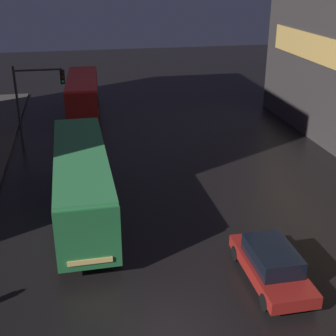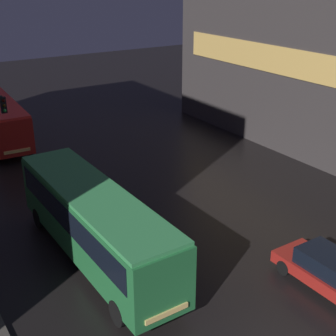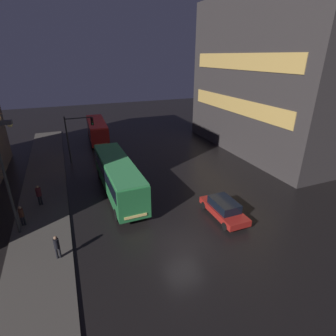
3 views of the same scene
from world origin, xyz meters
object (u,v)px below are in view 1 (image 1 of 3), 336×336
bus_far (83,92)px  traffic_light_main (35,93)px  car_taxi (271,264)px  bus_near (82,177)px

bus_far → traffic_light_main: (-3.13, -7.48, 1.89)m
bus_far → car_taxi: 25.07m
bus_far → car_taxi: size_ratio=2.09×
bus_near → traffic_light_main: size_ratio=2.00×
bus_near → bus_far: bearing=-92.6°
bus_far → car_taxi: bus_far is taller
bus_far → traffic_light_main: 8.33m
bus_far → traffic_light_main: bearing=70.0°
bus_near → car_taxi: bus_near is taller
bus_far → traffic_light_main: size_ratio=1.71×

